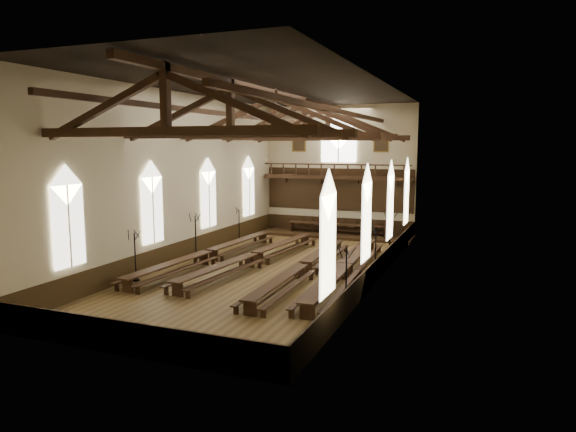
{
  "coord_description": "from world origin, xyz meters",
  "views": [
    {
      "loc": [
        11.09,
        -26.02,
        6.9
      ],
      "look_at": [
        0.25,
        1.5,
        2.81
      ],
      "focal_mm": 32.0,
      "sensor_mm": 36.0,
      "label": 1
    }
  ],
  "objects_px": {
    "candelabrum_right_near": "(346,288)",
    "candelabrum_right_far": "(390,244)",
    "candelabrum_left_mid": "(196,244)",
    "refectory_row_a": "(209,253)",
    "candelabrum_left_far": "(239,231)",
    "refectory_row_b": "(255,256)",
    "candelabrum_right_mid": "(375,259)",
    "dais": "(337,235)",
    "high_table": "(338,225)",
    "refectory_row_d": "(345,267)",
    "refectory_row_c": "(303,266)",
    "candelabrum_left_near": "(136,265)"
  },
  "relations": [
    {
      "from": "refectory_row_d",
      "to": "candelabrum_right_mid",
      "type": "distance_m",
      "value": 1.89
    },
    {
      "from": "candelabrum_left_mid",
      "to": "dais",
      "type": "bearing_deg",
      "value": 60.73
    },
    {
      "from": "refectory_row_c",
      "to": "high_table",
      "type": "distance_m",
      "value": 12.56
    },
    {
      "from": "candelabrum_left_near",
      "to": "refectory_row_d",
      "type": "bearing_deg",
      "value": 25.16
    },
    {
      "from": "dais",
      "to": "high_table",
      "type": "xyz_separation_m",
      "value": [
        0.0,
        0.0,
        0.74
      ]
    },
    {
      "from": "refectory_row_a",
      "to": "candelabrum_left_near",
      "type": "relative_size",
      "value": 5.47
    },
    {
      "from": "refectory_row_d",
      "to": "dais",
      "type": "distance_m",
      "value": 12.46
    },
    {
      "from": "candelabrum_right_near",
      "to": "candelabrum_left_far",
      "type": "bearing_deg",
      "value": 133.39
    },
    {
      "from": "dais",
      "to": "candelabrum_left_far",
      "type": "xyz_separation_m",
      "value": [
        -5.98,
        -4.78,
        0.65
      ]
    },
    {
      "from": "refectory_row_a",
      "to": "refectory_row_b",
      "type": "relative_size",
      "value": 1.0
    },
    {
      "from": "refectory_row_a",
      "to": "candelabrum_right_mid",
      "type": "bearing_deg",
      "value": 5.81
    },
    {
      "from": "candelabrum_left_mid",
      "to": "candelabrum_right_mid",
      "type": "bearing_deg",
      "value": 0.92
    },
    {
      "from": "candelabrum_left_near",
      "to": "candelabrum_left_mid",
      "type": "height_order",
      "value": "candelabrum_left_mid"
    },
    {
      "from": "refectory_row_a",
      "to": "candelabrum_right_near",
      "type": "xyz_separation_m",
      "value": [
        9.71,
        -5.05,
        0.25
      ]
    },
    {
      "from": "candelabrum_right_mid",
      "to": "refectory_row_c",
      "type": "bearing_deg",
      "value": -150.3
    },
    {
      "from": "candelabrum_left_near",
      "to": "dais",
      "type": "bearing_deg",
      "value": 70.04
    },
    {
      "from": "candelabrum_right_mid",
      "to": "candelabrum_right_far",
      "type": "xyz_separation_m",
      "value": [
        0.0,
        4.21,
        0.04
      ]
    },
    {
      "from": "refectory_row_b",
      "to": "dais",
      "type": "bearing_deg",
      "value": 80.97
    },
    {
      "from": "refectory_row_a",
      "to": "candelabrum_left_mid",
      "type": "xyz_separation_m",
      "value": [
        -1.39,
        0.81,
        0.3
      ]
    },
    {
      "from": "refectory_row_b",
      "to": "high_table",
      "type": "distance_m",
      "value": 11.26
    },
    {
      "from": "refectory_row_b",
      "to": "candelabrum_right_far",
      "type": "relative_size",
      "value": 5.09
    },
    {
      "from": "refectory_row_b",
      "to": "candelabrum_right_near",
      "type": "height_order",
      "value": "candelabrum_right_near"
    },
    {
      "from": "refectory_row_a",
      "to": "high_table",
      "type": "xyz_separation_m",
      "value": [
        4.58,
        11.47,
        0.29
      ]
    },
    {
      "from": "high_table",
      "to": "refectory_row_a",
      "type": "bearing_deg",
      "value": -111.78
    },
    {
      "from": "refectory_row_d",
      "to": "candelabrum_right_near",
      "type": "distance_m",
      "value": 4.86
    },
    {
      "from": "candelabrum_left_near",
      "to": "candelabrum_left_mid",
      "type": "bearing_deg",
      "value": 90.0
    },
    {
      "from": "refectory_row_b",
      "to": "candelabrum_left_near",
      "type": "xyz_separation_m",
      "value": [
        -4.21,
        -5.34,
        0.25
      ]
    },
    {
      "from": "refectory_row_a",
      "to": "candelabrum_right_mid",
      "type": "relative_size",
      "value": 5.32
    },
    {
      "from": "candelabrum_right_far",
      "to": "refectory_row_a",
      "type": "bearing_deg",
      "value": -151.84
    },
    {
      "from": "refectory_row_a",
      "to": "candelabrum_left_far",
      "type": "distance_m",
      "value": 6.83
    },
    {
      "from": "candelabrum_right_near",
      "to": "refectory_row_c",
      "type": "bearing_deg",
      "value": 129.96
    },
    {
      "from": "candelabrum_right_far",
      "to": "refectory_row_d",
      "type": "bearing_deg",
      "value": -103.03
    },
    {
      "from": "dais",
      "to": "candelabrum_left_near",
      "type": "distance_m",
      "value": 17.52
    },
    {
      "from": "candelabrum_left_near",
      "to": "candelabrum_right_mid",
      "type": "distance_m",
      "value": 12.6
    },
    {
      "from": "dais",
      "to": "candelabrum_right_near",
      "type": "xyz_separation_m",
      "value": [
        5.12,
        -16.53,
        0.69
      ]
    },
    {
      "from": "dais",
      "to": "candelabrum_left_mid",
      "type": "distance_m",
      "value": 12.25
    },
    {
      "from": "refectory_row_c",
      "to": "candelabrum_right_far",
      "type": "distance_m",
      "value": 7.06
    },
    {
      "from": "refectory_row_d",
      "to": "candelabrum_left_far",
      "type": "xyz_separation_m",
      "value": [
        -9.81,
        7.06,
        0.19
      ]
    },
    {
      "from": "refectory_row_a",
      "to": "refectory_row_c",
      "type": "relative_size",
      "value": 1.02
    },
    {
      "from": "candelabrum_left_mid",
      "to": "candelabrum_right_near",
      "type": "bearing_deg",
      "value": -27.85
    },
    {
      "from": "candelabrum_left_mid",
      "to": "candelabrum_right_mid",
      "type": "xyz_separation_m",
      "value": [
        11.1,
        0.18,
        -0.02
      ]
    },
    {
      "from": "refectory_row_b",
      "to": "candelabrum_right_mid",
      "type": "relative_size",
      "value": 5.35
    },
    {
      "from": "candelabrum_left_mid",
      "to": "refectory_row_a",
      "type": "bearing_deg",
      "value": -30.2
    },
    {
      "from": "refectory_row_b",
      "to": "candelabrum_left_far",
      "type": "height_order",
      "value": "candelabrum_left_far"
    },
    {
      "from": "candelabrum_left_mid",
      "to": "candelabrum_left_near",
      "type": "bearing_deg",
      "value": -90.0
    },
    {
      "from": "candelabrum_right_near",
      "to": "candelabrum_right_far",
      "type": "xyz_separation_m",
      "value": [
        0.0,
        10.25,
        0.07
      ]
    },
    {
      "from": "refectory_row_a",
      "to": "refectory_row_d",
      "type": "distance_m",
      "value": 8.43
    },
    {
      "from": "refectory_row_b",
      "to": "candelabrum_left_mid",
      "type": "bearing_deg",
      "value": 173.81
    },
    {
      "from": "high_table",
      "to": "candelabrum_right_mid",
      "type": "height_order",
      "value": "candelabrum_right_mid"
    },
    {
      "from": "refectory_row_c",
      "to": "candelabrum_left_far",
      "type": "height_order",
      "value": "candelabrum_left_far"
    }
  ]
}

